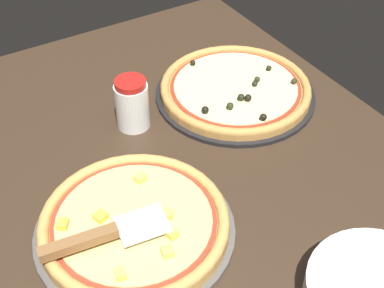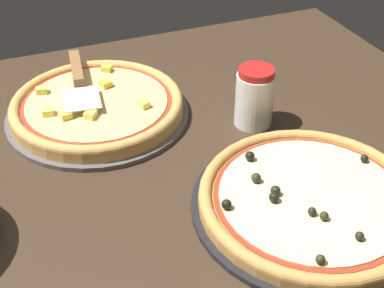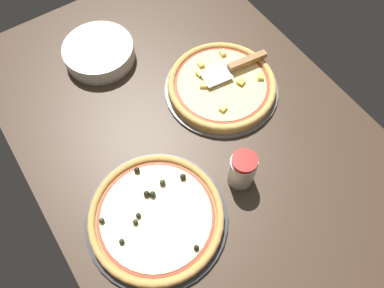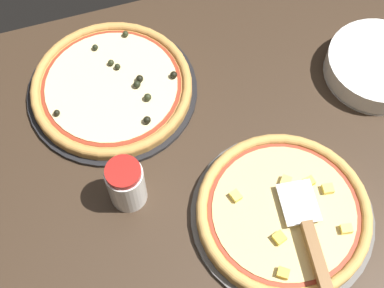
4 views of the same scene
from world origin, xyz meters
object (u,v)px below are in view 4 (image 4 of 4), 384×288
at_px(pizza_front, 284,212).
at_px(serving_spatula, 313,245).
at_px(pizza_back, 112,86).
at_px(plate_stack, 377,66).
at_px(parmesan_shaker, 126,184).

height_order(pizza_front, serving_spatula, serving_spatula).
relative_size(pizza_front, pizza_back, 0.96).
height_order(pizza_front, plate_stack, plate_stack).
bearing_deg(pizza_front, plate_stack, 37.79).
bearing_deg(pizza_front, parmesan_shaker, 153.81).
xyz_separation_m(pizza_back, serving_spatula, (0.27, -0.49, 0.03)).
relative_size(pizza_front, parmesan_shaker, 2.87).
distance_m(pizza_front, serving_spatula, 0.09).
distance_m(serving_spatula, parmesan_shaker, 0.38).
xyz_separation_m(serving_spatula, plate_stack, (0.32, 0.35, -0.03)).
distance_m(pizza_back, parmesan_shaker, 0.27).
distance_m(pizza_front, parmesan_shaker, 0.32).
height_order(serving_spatula, plate_stack, serving_spatula).
height_order(pizza_front, pizza_back, pizza_front).
relative_size(serving_spatula, parmesan_shaker, 1.90).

